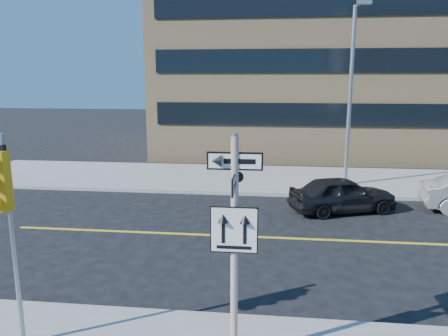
# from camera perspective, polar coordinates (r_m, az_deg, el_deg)

# --- Properties ---
(ground) EXTENTS (120.00, 120.00, 0.00)m
(ground) POSITION_cam_1_polar(r_m,az_deg,el_deg) (10.74, 2.57, -16.52)
(ground) COLOR black
(ground) RESTS_ON ground
(sign_pole) EXTENTS (0.92, 0.92, 4.06)m
(sign_pole) POSITION_cam_1_polar(r_m,az_deg,el_deg) (7.44, 1.36, -9.10)
(sign_pole) COLOR white
(sign_pole) RESTS_ON near_sidewalk
(traffic_signal) EXTENTS (0.32, 0.45, 4.00)m
(traffic_signal) POSITION_cam_1_polar(r_m,az_deg,el_deg) (8.45, -26.89, -3.62)
(traffic_signal) COLOR gray
(traffic_signal) RESTS_ON near_sidewalk
(parked_car_a) EXTENTS (2.89, 4.38, 1.39)m
(parked_car_a) POSITION_cam_1_polar(r_m,az_deg,el_deg) (17.34, 15.21, -3.33)
(parked_car_a) COLOR black
(parked_car_a) RESTS_ON ground
(streetlight_a) EXTENTS (0.55, 2.25, 8.00)m
(streetlight_a) POSITION_cam_1_polar(r_m,az_deg,el_deg) (20.48, 16.33, 10.38)
(streetlight_a) COLOR gray
(streetlight_a) RESTS_ON far_sidewalk
(building_brick) EXTENTS (18.00, 18.00, 18.00)m
(building_brick) POSITION_cam_1_polar(r_m,az_deg,el_deg) (34.69, 9.26, 18.10)
(building_brick) COLOR tan
(building_brick) RESTS_ON ground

